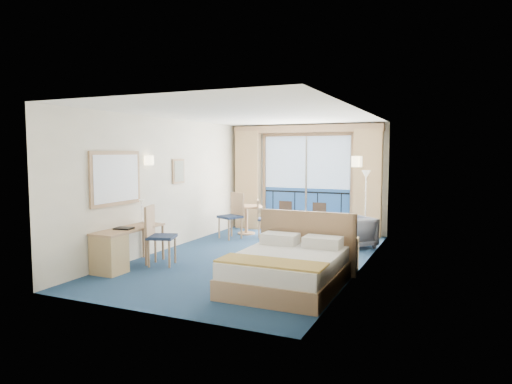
# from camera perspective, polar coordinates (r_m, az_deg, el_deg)

# --- Properties ---
(floor) EXTENTS (6.50, 6.50, 0.00)m
(floor) POSITION_cam_1_polar(r_m,az_deg,el_deg) (8.75, -0.23, -8.25)
(floor) COLOR navy
(floor) RESTS_ON ground
(room_walls) EXTENTS (4.04, 6.54, 2.72)m
(room_walls) POSITION_cam_1_polar(r_m,az_deg,el_deg) (8.52, -0.23, 3.47)
(room_walls) COLOR beige
(room_walls) RESTS_ON ground
(balcony_door) EXTENTS (2.36, 0.03, 2.52)m
(balcony_door) POSITION_cam_1_polar(r_m,az_deg,el_deg) (11.56, 6.27, 0.70)
(balcony_door) COLOR navy
(balcony_door) RESTS_ON room_walls
(curtain_left) EXTENTS (0.65, 0.22, 2.55)m
(curtain_left) POSITION_cam_1_polar(r_m,az_deg,el_deg) (11.97, -1.00, 1.51)
(curtain_left) COLOR tan
(curtain_left) RESTS_ON room_walls
(curtain_right) EXTENTS (0.65, 0.22, 2.55)m
(curtain_right) POSITION_cam_1_polar(r_m,az_deg,el_deg) (11.03, 13.77, 1.07)
(curtain_right) COLOR tan
(curtain_right) RESTS_ON room_walls
(pelmet) EXTENTS (3.80, 0.25, 0.18)m
(pelmet) POSITION_cam_1_polar(r_m,az_deg,el_deg) (11.43, 6.19, 7.86)
(pelmet) COLOR #A57D59
(pelmet) RESTS_ON room_walls
(mirror) EXTENTS (0.05, 1.25, 0.95)m
(mirror) POSITION_cam_1_polar(r_m,az_deg,el_deg) (8.32, -17.09, 1.65)
(mirror) COLOR #A57D59
(mirror) RESTS_ON room_walls
(wall_print) EXTENTS (0.04, 0.42, 0.52)m
(wall_print) POSITION_cam_1_polar(r_m,az_deg,el_deg) (9.87, -9.66, 2.58)
(wall_print) COLOR #A57D59
(wall_print) RESTS_ON room_walls
(sconce_left) EXTENTS (0.18, 0.18, 0.18)m
(sconce_left) POSITION_cam_1_polar(r_m,az_deg,el_deg) (8.99, -13.22, 3.88)
(sconce_left) COLOR #FFEAB2
(sconce_left) RESTS_ON room_walls
(sconce_right) EXTENTS (0.18, 0.18, 0.18)m
(sconce_right) POSITION_cam_1_polar(r_m,az_deg,el_deg) (7.77, 12.49, 3.74)
(sconce_right) COLOR #FFEAB2
(sconce_right) RESTS_ON room_walls
(bed) EXTENTS (1.64, 1.95, 1.03)m
(bed) POSITION_cam_1_polar(r_m,az_deg,el_deg) (6.87, 4.06, -9.46)
(bed) COLOR #A57D59
(bed) RESTS_ON ground
(nightstand) EXTENTS (0.43, 0.41, 0.56)m
(nightstand) POSITION_cam_1_polar(r_m,az_deg,el_deg) (7.91, 10.89, -7.66)
(nightstand) COLOR tan
(nightstand) RESTS_ON ground
(phone) EXTENTS (0.20, 0.17, 0.08)m
(phone) POSITION_cam_1_polar(r_m,az_deg,el_deg) (7.88, 10.81, -5.32)
(phone) COLOR silver
(phone) RESTS_ON nightstand
(armchair) EXTENTS (0.99, 0.99, 0.65)m
(armchair) POSITION_cam_1_polar(r_m,az_deg,el_deg) (9.89, 12.32, -4.90)
(armchair) COLOR #454A54
(armchair) RESTS_ON ground
(floor_lamp) EXTENTS (0.22, 0.22, 1.60)m
(floor_lamp) POSITION_cam_1_polar(r_m,az_deg,el_deg) (10.65, 13.59, 0.58)
(floor_lamp) COLOR silver
(floor_lamp) RESTS_ON ground
(desk) EXTENTS (0.50, 1.46, 0.68)m
(desk) POSITION_cam_1_polar(r_m,az_deg,el_deg) (8.04, -17.35, -6.89)
(desk) COLOR #A57D59
(desk) RESTS_ON ground
(desk_chair) EXTENTS (0.58, 0.58, 1.06)m
(desk_chair) POSITION_cam_1_polar(r_m,az_deg,el_deg) (8.30, -12.31, -4.88)
(desk_chair) COLOR #1E2B47
(desk_chair) RESTS_ON ground
(folder) EXTENTS (0.33, 0.27, 0.03)m
(folder) POSITION_cam_1_polar(r_m,az_deg,el_deg) (8.19, -16.19, -4.38)
(folder) COLOR black
(folder) RESTS_ON desk
(desk_lamp) EXTENTS (0.11, 0.11, 0.43)m
(desk_lamp) POSITION_cam_1_polar(r_m,az_deg,el_deg) (8.69, -14.11, -1.75)
(desk_lamp) COLOR silver
(desk_lamp) RESTS_ON desk
(round_table) EXTENTS (0.78, 0.78, 0.70)m
(round_table) POSITION_cam_1_polar(r_m,az_deg,el_deg) (11.18, -1.22, -2.57)
(round_table) COLOR #A57D59
(round_table) RESTS_ON ground
(table_chair_a) EXTENTS (0.51, 0.50, 0.89)m
(table_chair_a) POSITION_cam_1_polar(r_m,az_deg,el_deg) (10.79, 0.77, -3.02)
(table_chair_a) COLOR #1E2B47
(table_chair_a) RESTS_ON ground
(table_chair_b) EXTENTS (0.61, 0.61, 1.06)m
(table_chair_b) POSITION_cam_1_polar(r_m,az_deg,el_deg) (10.67, -2.86, -2.59)
(table_chair_b) COLOR #1E2B47
(table_chair_b) RESTS_ON ground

